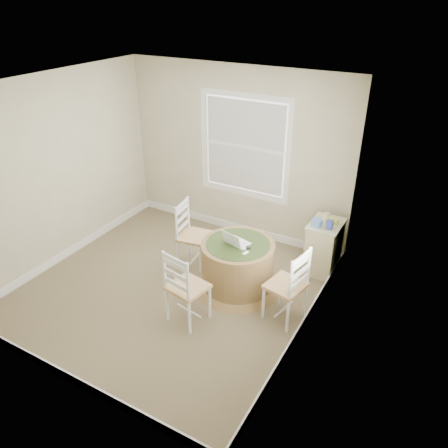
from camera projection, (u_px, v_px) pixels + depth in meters
The scene contains 14 objects.
room at pixel (185, 197), 5.23m from camera, with size 3.64×3.64×2.64m.
round_table at pixel (238, 264), 5.63m from camera, with size 1.12×1.12×0.67m.
chair_left at pixel (194, 236), 6.05m from camera, with size 0.42×0.40×0.95m, color white, non-canonical shape.
chair_near at pixel (188, 287), 5.03m from camera, with size 0.42×0.40×0.95m, color white, non-canonical shape.
chair_right at pixel (286, 285), 5.05m from camera, with size 0.42×0.40×0.95m, color white, non-canonical shape.
laptop at pixel (236, 242), 5.48m from camera, with size 0.35×0.32×0.21m.
mouse at pixel (244, 248), 5.38m from camera, with size 0.05×0.08×0.03m, color white.
phone at pixel (246, 253), 5.30m from camera, with size 0.04×0.09×0.02m, color #B7BABF.
keys at pixel (248, 248), 5.39m from camera, with size 0.06×0.05×0.03m, color black.
corner_chest at pixel (323, 247), 5.99m from camera, with size 0.42×0.56×0.74m.
tissue_box at pixel (317, 223), 5.72m from camera, with size 0.12×0.12×0.10m, color #5C8AD3.
box_yellow at pixel (332, 221), 5.81m from camera, with size 0.15×0.10×0.06m, color #B8C545.
box_blue at pixel (330, 224), 5.66m from camera, with size 0.08×0.08×0.12m, color #3545A0.
cup_cream at pixel (327, 216), 5.90m from camera, with size 0.07×0.07×0.09m, color beige.
Camera 1 is at (2.90, -3.74, 3.52)m, focal length 35.00 mm.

